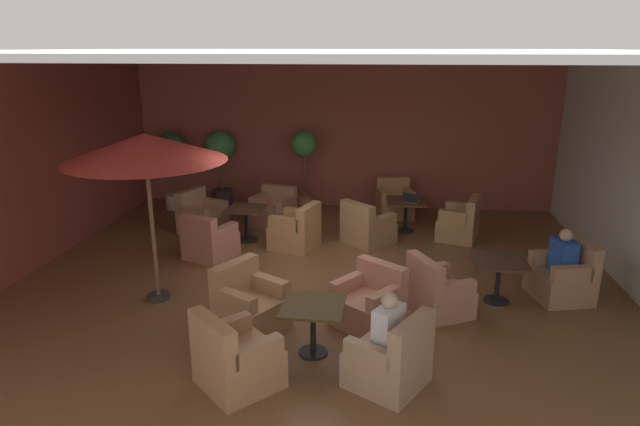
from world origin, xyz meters
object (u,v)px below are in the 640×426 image
object	(u,v)px
armchair_mid_center_east	(249,305)
patron_blue_shirt	(388,325)
armchair_front_right_west	(296,231)
armchair_mid_center_north	(369,303)
cafe_table_mid_center	(313,315)
potted_tree_left_corner	(171,156)
armchair_front_right_south	(209,241)
armchair_mid_center_south	(235,360)
cafe_table_front_left	(406,207)
armchair_front_left_east	(394,202)
patio_umbrella_tall_red	(145,148)
cafe_table_rear_right	(499,268)
potted_tree_mid_left	(220,157)
iced_drink_cup	(413,197)
armchair_rear_right_north	(438,293)
patron_by_window	(564,254)
armchair_mid_center_west	(391,360)
armchair_front_left_south	(367,228)
armchair_rear_right_east	(563,278)
potted_tree_mid_right	(304,159)
armchair_front_left_north	(460,223)
armchair_front_right_north	(274,211)
open_laptop	(411,200)
armchair_front_right_east	(202,217)
cafe_table_front_right	(246,216)

from	to	relation	value
armchair_mid_center_east	patron_blue_shirt	xyz separation A→B (m)	(1.84, -1.08, 0.41)
armchair_front_right_west	armchair_mid_center_north	size ratio (longest dim) A/B	0.89
cafe_table_mid_center	potted_tree_left_corner	bearing A→B (deg)	124.70
armchair_front_right_south	armchair_mid_center_south	size ratio (longest dim) A/B	0.90
armchair_mid_center_east	cafe_table_front_left	bearing A→B (deg)	63.38
armchair_front_right_south	potted_tree_left_corner	distance (m)	3.58
armchair_front_left_east	armchair_front_right_south	distance (m)	4.45
armchair_front_right_south	armchair_mid_center_north	world-z (taller)	armchair_front_right_south
armchair_front_right_south	patio_umbrella_tall_red	bearing A→B (deg)	-97.63
cafe_table_rear_right	potted_tree_mid_left	xyz separation A→B (m)	(-5.55, 4.47, 0.65)
potted_tree_left_corner	cafe_table_front_left	bearing A→B (deg)	-10.94
armchair_mid_center_east	armchair_mid_center_south	world-z (taller)	armchair_mid_center_south
cafe_table_rear_right	armchair_front_left_east	bearing A→B (deg)	109.74
armchair_mid_center_east	iced_drink_cup	xyz separation A→B (m)	(2.29, 4.41, 0.39)
armchair_mid_center_east	potted_tree_left_corner	distance (m)	6.28
armchair_rear_right_north	patio_umbrella_tall_red	xyz separation A→B (m)	(-4.11, -0.07, 1.98)
potted_tree_mid_left	patron_by_window	distance (m)	7.77
armchair_mid_center_west	patron_blue_shirt	bearing A→B (deg)	149.66
cafe_table_front_left	armchair_front_left_south	size ratio (longest dim) A/B	0.73
armchair_mid_center_west	armchair_rear_right_east	world-z (taller)	armchair_rear_right_east
armchair_front_right_west	potted_tree_mid_right	bearing A→B (deg)	94.75
armchair_front_left_north	armchair_front_right_north	world-z (taller)	armchair_front_left_north
cafe_table_rear_right	patron_blue_shirt	distance (m)	2.81
armchair_front_left_south	armchair_front_right_north	bearing A→B (deg)	155.52
cafe_table_front_left	armchair_rear_right_east	xyz separation A→B (m)	(2.27, -2.85, -0.21)
armchair_front_right_south	patron_by_window	size ratio (longest dim) A/B	1.46
armchair_mid_center_west	armchair_front_left_south	bearing A→B (deg)	95.77
potted_tree_left_corner	patron_by_window	world-z (taller)	potted_tree_left_corner
armchair_rear_right_east	cafe_table_rear_right	bearing A→B (deg)	-165.71
armchair_front_left_north	open_laptop	bearing A→B (deg)	169.34
armchair_front_left_east	armchair_mid_center_north	size ratio (longest dim) A/B	0.82
cafe_table_mid_center	open_laptop	distance (m)	4.93
armchair_mid_center_east	cafe_table_rear_right	size ratio (longest dim) A/B	1.37
armchair_mid_center_north	armchair_rear_right_east	distance (m)	3.07
potted_tree_left_corner	patron_blue_shirt	world-z (taller)	potted_tree_left_corner
armchair_front_left_south	armchair_front_right_north	world-z (taller)	armchair_front_left_south
cafe_table_front_left	armchair_rear_right_north	size ratio (longest dim) A/B	0.80
patio_umbrella_tall_red	patron_by_window	size ratio (longest dim) A/B	3.66
armchair_front_left_north	potted_tree_left_corner	distance (m)	6.58
armchair_front_left_north	armchair_rear_right_east	world-z (taller)	armchair_rear_right_east
cafe_table_mid_center	armchair_rear_right_east	xyz separation A→B (m)	(3.50, 2.03, -0.20)
armchair_rear_right_east	potted_tree_mid_left	xyz separation A→B (m)	(-6.54, 4.22, 0.85)
armchair_front_left_north	armchair_front_right_north	distance (m)	3.84
armchair_front_right_north	armchair_front_right_east	size ratio (longest dim) A/B	0.97
armchair_rear_right_north	armchair_front_left_east	bearing A→B (deg)	97.24
armchair_front_left_east	cafe_table_rear_right	world-z (taller)	armchair_front_left_east
cafe_table_front_left	armchair_front_right_east	world-z (taller)	armchair_front_right_east
cafe_table_front_right	potted_tree_mid_left	xyz separation A→B (m)	(-1.18, 2.29, 0.69)
armchair_mid_center_south	potted_tree_mid_left	world-z (taller)	potted_tree_mid_left
armchair_front_left_north	armchair_mid_center_east	distance (m)	5.15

